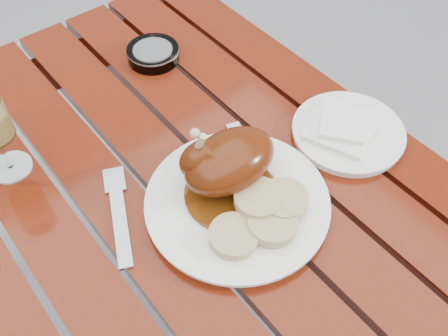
# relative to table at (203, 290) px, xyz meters

# --- Properties ---
(table) EXTENTS (0.80, 1.20, 0.75)m
(table) POSITION_rel_table_xyz_m (0.00, 0.00, 0.00)
(table) COLOR maroon
(table) RESTS_ON ground
(dinner_plate) EXTENTS (0.41, 0.41, 0.02)m
(dinner_plate) POSITION_rel_table_xyz_m (0.04, -0.06, 0.38)
(dinner_plate) COLOR white
(dinner_plate) RESTS_ON table
(roast_duck) EXTENTS (0.18, 0.16, 0.12)m
(roast_duck) POSITION_rel_table_xyz_m (0.05, -0.02, 0.44)
(roast_duck) COLOR #502609
(roast_duck) RESTS_ON dinner_plate
(bread_dumplings) EXTENTS (0.18, 0.13, 0.03)m
(bread_dumplings) POSITION_rel_table_xyz_m (0.04, -0.12, 0.41)
(bread_dumplings) COLOR tan
(bread_dumplings) RESTS_ON dinner_plate
(side_plate) EXTENTS (0.28, 0.28, 0.02)m
(side_plate) POSITION_rel_table_xyz_m (0.31, -0.07, 0.38)
(side_plate) COLOR white
(side_plate) RESTS_ON table
(napkin) EXTENTS (0.16, 0.15, 0.01)m
(napkin) POSITION_rel_table_xyz_m (0.30, -0.06, 0.40)
(napkin) COLOR white
(napkin) RESTS_ON side_plate
(ashtray) EXTENTS (0.13, 0.13, 0.03)m
(ashtray) POSITION_rel_table_xyz_m (0.15, 0.35, 0.39)
(ashtray) COLOR #B2B7BC
(ashtray) RESTS_ON table
(fork) EXTENTS (0.10, 0.18, 0.01)m
(fork) POSITION_rel_table_xyz_m (-0.13, 0.04, 0.38)
(fork) COLOR gray
(fork) RESTS_ON table
(knife) EXTENTS (0.08, 0.20, 0.01)m
(knife) POSITION_rel_table_xyz_m (0.11, -0.04, 0.38)
(knife) COLOR gray
(knife) RESTS_ON table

